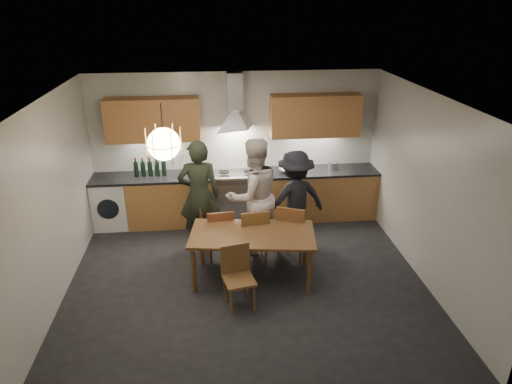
{
  "coord_description": "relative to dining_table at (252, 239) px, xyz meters",
  "views": [
    {
      "loc": [
        -0.43,
        -5.49,
        3.76
      ],
      "look_at": [
        0.18,
        0.4,
        1.2
      ],
      "focal_mm": 32.0,
      "sensor_mm": 36.0,
      "label": 1
    }
  ],
  "objects": [
    {
      "name": "pendant_lamp",
      "position": [
        -1.09,
        -0.16,
        1.46
      ],
      "size": [
        0.43,
        0.43,
        0.7
      ],
      "color": "black",
      "rests_on": "ground"
    },
    {
      "name": "ground",
      "position": [
        -0.09,
        -0.06,
        -0.64
      ],
      "size": [
        5.0,
        5.0,
        0.0
      ],
      "primitive_type": "plane",
      "color": "black",
      "rests_on": "ground"
    },
    {
      "name": "wall_fixtures",
      "position": [
        -0.09,
        2.0,
        1.23
      ],
      "size": [
        4.3,
        0.54,
        1.1
      ],
      "color": "#C6864C",
      "rests_on": "ground"
    },
    {
      "name": "person_left",
      "position": [
        -0.74,
        1.01,
        0.25
      ],
      "size": [
        0.66,
        0.44,
        1.79
      ],
      "primitive_type": "imported",
      "rotation": [
        0.0,
        0.0,
        3.13
      ],
      "color": "black",
      "rests_on": "ground"
    },
    {
      "name": "counter_run",
      "position": [
        -0.07,
        1.89,
        -0.19
      ],
      "size": [
        5.0,
        0.62,
        0.9
      ],
      "color": "tan",
      "rests_on": "ground"
    },
    {
      "name": "dining_table",
      "position": [
        0.0,
        0.0,
        0.0
      ],
      "size": [
        1.82,
        1.08,
        0.73
      ],
      "rotation": [
        0.0,
        0.0,
        -0.13
      ],
      "color": "brown",
      "rests_on": "ground"
    },
    {
      "name": "chair_back_right",
      "position": [
        0.63,
        0.4,
        -0.11
      ],
      "size": [
        0.55,
        0.55,
        0.93
      ],
      "rotation": [
        0.0,
        0.0,
        2.74
      ],
      "color": "brown",
      "rests_on": "ground"
    },
    {
      "name": "chair_back_left",
      "position": [
        -0.43,
        0.51,
        -0.15
      ],
      "size": [
        0.41,
        0.41,
        0.86
      ],
      "rotation": [
        0.0,
        0.0,
        3.2
      ],
      "color": "brown",
      "rests_on": "ground"
    },
    {
      "name": "mixing_bowl",
      "position": [
        0.8,
        1.85,
        0.3
      ],
      "size": [
        0.33,
        0.33,
        0.08
      ],
      "primitive_type": "imported",
      "rotation": [
        0.0,
        0.0,
        0.07
      ],
      "color": "#A9A9AC",
      "rests_on": "counter_run"
    },
    {
      "name": "wine_bottles",
      "position": [
        -1.58,
        1.92,
        0.42
      ],
      "size": [
        0.55,
        0.08,
        0.33
      ],
      "color": "black",
      "rests_on": "counter_run"
    },
    {
      "name": "range_stove",
      "position": [
        -0.09,
        1.88,
        -0.2
      ],
      "size": [
        0.9,
        0.6,
        0.92
      ],
      "color": "silver",
      "rests_on": "ground"
    },
    {
      "name": "stock_pot",
      "position": [
        1.63,
        1.92,
        0.32
      ],
      "size": [
        0.19,
        0.19,
        0.12
      ],
      "primitive_type": "cylinder",
      "rotation": [
        0.0,
        0.0,
        -0.1
      ],
      "color": "silver",
      "rests_on": "counter_run"
    },
    {
      "name": "person_mid",
      "position": [
        0.09,
        0.82,
        0.28
      ],
      "size": [
        1.09,
        0.98,
        1.85
      ],
      "primitive_type": "imported",
      "rotation": [
        0.0,
        0.0,
        3.53
      ],
      "color": "beige",
      "rests_on": "ground"
    },
    {
      "name": "chair_front",
      "position": [
        -0.25,
        -0.57,
        -0.16
      ],
      "size": [
        0.45,
        0.45,
        0.84
      ],
      "rotation": [
        0.0,
        0.0,
        0.21
      ],
      "color": "brown",
      "rests_on": "ground"
    },
    {
      "name": "person_right",
      "position": [
        0.77,
        0.94,
        0.15
      ],
      "size": [
        1.14,
        0.84,
        1.58
      ],
      "primitive_type": "imported",
      "rotation": [
        0.0,
        0.0,
        3.41
      ],
      "color": "black",
      "rests_on": "ground"
    },
    {
      "name": "room_shell",
      "position": [
        -0.09,
        -0.06,
        1.07
      ],
      "size": [
        5.02,
        4.52,
        2.61
      ],
      "color": "silver",
      "rests_on": "ground"
    },
    {
      "name": "chair_back_mid",
      "position": [
        0.06,
        0.35,
        -0.12
      ],
      "size": [
        0.45,
        0.45,
        0.92
      ],
      "rotation": [
        0.0,
        0.0,
        3.24
      ],
      "color": "brown",
      "rests_on": "ground"
    }
  ]
}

